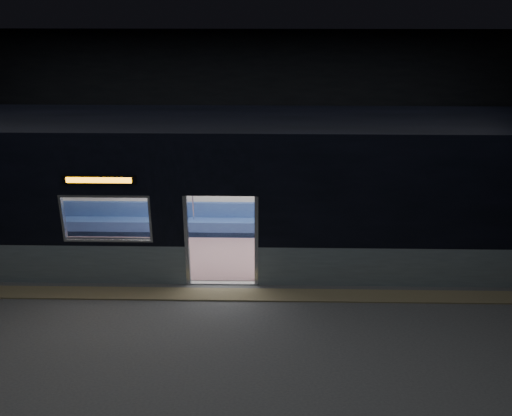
{
  "coord_description": "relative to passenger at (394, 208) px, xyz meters",
  "views": [
    {
      "loc": [
        0.95,
        -9.36,
        5.82
      ],
      "look_at": [
        0.7,
        2.3,
        1.29
      ],
      "focal_mm": 38.0,
      "sensor_mm": 36.0,
      "label": 1
    }
  ],
  "objects": [
    {
      "name": "passenger",
      "position": [
        0.0,
        0.0,
        0.0
      ],
      "size": [
        0.43,
        0.74,
        1.44
      ],
      "rotation": [
        0.0,
        0.0,
        -0.04
      ],
      "color": "black",
      "rests_on": "metro_car"
    },
    {
      "name": "metro_car",
      "position": [
        -4.2,
        -1.0,
        1.02
      ],
      "size": [
        18.0,
        3.04,
        3.35
      ],
      "color": "#899BA3",
      "rests_on": "station_floor"
    },
    {
      "name": "tactile_strip",
      "position": [
        -4.2,
        -3.0,
        -0.81
      ],
      "size": [
        22.8,
        0.5,
        0.03
      ],
      "primitive_type": "cube",
      "color": "#8C7F59",
      "rests_on": "station_floor"
    },
    {
      "name": "station_envelope",
      "position": [
        -4.2,
        -3.55,
        2.84
      ],
      "size": [
        24.0,
        14.0,
        5.0
      ],
      "color": "black",
      "rests_on": "station_floor"
    },
    {
      "name": "transit_map",
      "position": [
        0.8,
        0.31,
        0.68
      ],
      "size": [
        1.11,
        0.03,
        0.72
      ],
      "primitive_type": "cube",
      "color": "white",
      "rests_on": "metro_car"
    },
    {
      "name": "station_floor",
      "position": [
        -4.2,
        -3.55,
        -0.83
      ],
      "size": [
        24.0,
        14.0,
        0.01
      ],
      "primitive_type": "cube",
      "color": "#47494C",
      "rests_on": "ground"
    },
    {
      "name": "handbag",
      "position": [
        -0.03,
        -0.24,
        -0.13
      ],
      "size": [
        0.36,
        0.33,
        0.15
      ],
      "primitive_type": "cube",
      "rotation": [
        0.0,
        0.0,
        0.29
      ],
      "color": "black",
      "rests_on": "passenger"
    }
  ]
}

